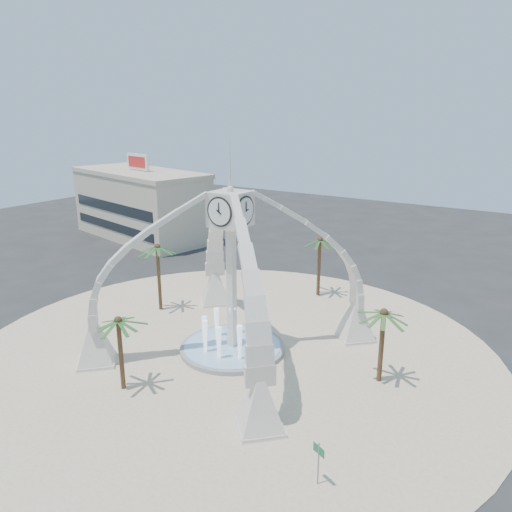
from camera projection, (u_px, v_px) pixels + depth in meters
The scene contains 10 objects.
ground at pixel (232, 351), 38.31m from camera, with size 140.00×140.00×0.00m, color #282828.
plaza at pixel (232, 350), 38.30m from camera, with size 40.00×40.00×0.06m, color beige.
clock_tower at pixel (231, 270), 36.48m from camera, with size 17.94×17.94×16.30m.
fountain at pixel (232, 347), 38.23m from camera, with size 8.00×8.00×3.62m.
building_nw at pixel (141, 204), 71.42m from camera, with size 23.75×13.73×11.90m.
palm_east at pixel (384, 314), 32.59m from camera, with size 4.42×4.42×5.71m.
palm_west at pixel (157, 248), 44.49m from camera, with size 3.74×3.74×6.70m.
palm_north at pixel (320, 241), 48.15m from camera, with size 3.60×3.60×6.41m.
palm_south at pixel (118, 321), 31.70m from camera, with size 3.89×3.89×5.54m.
street_sign at pixel (319, 455), 24.11m from camera, with size 0.81×0.38×2.40m.
Camera 1 is at (20.52, -28.05, 17.76)m, focal length 35.00 mm.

